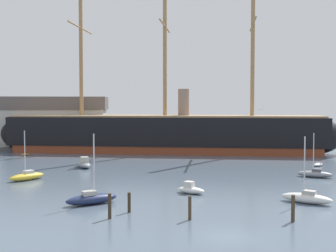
{
  "coord_description": "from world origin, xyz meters",
  "views": [
    {
      "loc": [
        -7.16,
        -31.73,
        9.84
      ],
      "look_at": [
        -1.15,
        36.96,
        6.33
      ],
      "focal_mm": 47.44,
      "sensor_mm": 36.0,
      "label": 1
    }
  ],
  "objects_px": {
    "tall_ship": "(165,133)",
    "sailboat_foreground_left": "(92,198)",
    "sailboat_mid_right": "(315,174)",
    "dinghy_far_left": "(25,155)",
    "mooring_piling_nearest": "(190,208)",
    "dinghy_alongside_stern": "(318,165)",
    "mooring_piling_left_pair": "(293,208)",
    "motorboat_distant_centre": "(172,146)",
    "seagull_in_flight": "(259,109)",
    "sailboat_mid_left": "(27,176)",
    "mooring_piling_right_pair": "(110,206)",
    "mooring_piling_midwater": "(129,202)",
    "motorboat_near_centre": "(191,189)",
    "motorboat_alongside_bow": "(84,164)",
    "sailboat_foreground_right": "(307,198)"
  },
  "relations": [
    {
      "from": "sailboat_foreground_right",
      "to": "mooring_piling_left_pair",
      "type": "xyz_separation_m",
      "value": [
        -3.9,
        -6.58,
        0.57
      ]
    },
    {
      "from": "motorboat_distant_centre",
      "to": "mooring_piling_left_pair",
      "type": "relative_size",
      "value": 1.45
    },
    {
      "from": "motorboat_near_centre",
      "to": "motorboat_distant_centre",
      "type": "height_order",
      "value": "motorboat_distant_centre"
    },
    {
      "from": "mooring_piling_nearest",
      "to": "sailboat_mid_right",
      "type": "bearing_deg",
      "value": 45.59
    },
    {
      "from": "motorboat_alongside_bow",
      "to": "dinghy_alongside_stern",
      "type": "height_order",
      "value": "motorboat_alongside_bow"
    },
    {
      "from": "motorboat_distant_centre",
      "to": "seagull_in_flight",
      "type": "relative_size",
      "value": 2.68
    },
    {
      "from": "motorboat_near_centre",
      "to": "dinghy_far_left",
      "type": "height_order",
      "value": "motorboat_near_centre"
    },
    {
      "from": "sailboat_mid_left",
      "to": "motorboat_near_centre",
      "type": "bearing_deg",
      "value": -27.26
    },
    {
      "from": "motorboat_near_centre",
      "to": "mooring_piling_midwater",
      "type": "relative_size",
      "value": 1.84
    },
    {
      "from": "mooring_piling_midwater",
      "to": "mooring_piling_left_pair",
      "type": "bearing_deg",
      "value": -17.81
    },
    {
      "from": "sailboat_foreground_left",
      "to": "motorboat_distant_centre",
      "type": "height_order",
      "value": "sailboat_foreground_left"
    },
    {
      "from": "tall_ship",
      "to": "motorboat_near_centre",
      "type": "bearing_deg",
      "value": -90.63
    },
    {
      "from": "sailboat_foreground_left",
      "to": "dinghy_alongside_stern",
      "type": "relative_size",
      "value": 2.98
    },
    {
      "from": "tall_ship",
      "to": "mooring_piling_left_pair",
      "type": "relative_size",
      "value": 33.19
    },
    {
      "from": "tall_ship",
      "to": "mooring_piling_right_pair",
      "type": "distance_m",
      "value": 51.52
    },
    {
      "from": "sailboat_foreground_left",
      "to": "mooring_piling_midwater",
      "type": "bearing_deg",
      "value": -44.42
    },
    {
      "from": "motorboat_near_centre",
      "to": "mooring_piling_midwater",
      "type": "distance_m",
      "value": 10.32
    },
    {
      "from": "seagull_in_flight",
      "to": "sailboat_foreground_left",
      "type": "bearing_deg",
      "value": -142.39
    },
    {
      "from": "sailboat_mid_left",
      "to": "mooring_piling_left_pair",
      "type": "distance_m",
      "value": 34.81
    },
    {
      "from": "dinghy_far_left",
      "to": "mooring_piling_midwater",
      "type": "height_order",
      "value": "mooring_piling_midwater"
    },
    {
      "from": "motorboat_alongside_bow",
      "to": "dinghy_far_left",
      "type": "height_order",
      "value": "motorboat_alongside_bow"
    },
    {
      "from": "sailboat_foreground_right",
      "to": "sailboat_mid_right",
      "type": "bearing_deg",
      "value": 63.89
    },
    {
      "from": "mooring_piling_nearest",
      "to": "motorboat_near_centre",
      "type": "bearing_deg",
      "value": 81.65
    },
    {
      "from": "mooring_piling_midwater",
      "to": "motorboat_alongside_bow",
      "type": "bearing_deg",
      "value": 103.58
    },
    {
      "from": "tall_ship",
      "to": "sailboat_foreground_left",
      "type": "relative_size",
      "value": 10.79
    },
    {
      "from": "sailboat_mid_right",
      "to": "dinghy_far_left",
      "type": "height_order",
      "value": "sailboat_mid_right"
    },
    {
      "from": "dinghy_alongside_stern",
      "to": "mooring_piling_left_pair",
      "type": "height_order",
      "value": "mooring_piling_left_pair"
    },
    {
      "from": "mooring_piling_midwater",
      "to": "sailboat_mid_left",
      "type": "bearing_deg",
      "value": 125.96
    },
    {
      "from": "motorboat_near_centre",
      "to": "motorboat_distant_centre",
      "type": "xyz_separation_m",
      "value": [
        2.6,
        49.17,
        0.01
      ]
    },
    {
      "from": "sailboat_foreground_right",
      "to": "motorboat_distant_centre",
      "type": "distance_m",
      "value": 55.39
    },
    {
      "from": "sailboat_foreground_right",
      "to": "sailboat_mid_right",
      "type": "xyz_separation_m",
      "value": [
        7.2,
        14.7,
        -0.06
      ]
    },
    {
      "from": "tall_ship",
      "to": "sailboat_mid_right",
      "type": "height_order",
      "value": "tall_ship"
    },
    {
      "from": "dinghy_far_left",
      "to": "mooring_piling_nearest",
      "type": "height_order",
      "value": "mooring_piling_nearest"
    },
    {
      "from": "sailboat_mid_right",
      "to": "mooring_piling_midwater",
      "type": "xyz_separation_m",
      "value": [
        -24.68,
        -16.92,
        0.41
      ]
    },
    {
      "from": "sailboat_mid_left",
      "to": "mooring_piling_right_pair",
      "type": "bearing_deg",
      "value": -60.45
    },
    {
      "from": "tall_ship",
      "to": "dinghy_alongside_stern",
      "type": "distance_m",
      "value": 31.31
    },
    {
      "from": "sailboat_mid_left",
      "to": "mooring_piling_left_pair",
      "type": "height_order",
      "value": "sailboat_mid_left"
    },
    {
      "from": "motorboat_alongside_bow",
      "to": "mooring_piling_left_pair",
      "type": "relative_size",
      "value": 1.98
    },
    {
      "from": "dinghy_far_left",
      "to": "mooring_piling_left_pair",
      "type": "bearing_deg",
      "value": -56.32
    },
    {
      "from": "dinghy_alongside_stern",
      "to": "mooring_piling_left_pair",
      "type": "distance_m",
      "value": 35.18
    },
    {
      "from": "mooring_piling_left_pair",
      "to": "mooring_piling_right_pair",
      "type": "xyz_separation_m",
      "value": [
        -15.24,
        2.25,
        -0.03
      ]
    },
    {
      "from": "sailboat_foreground_right",
      "to": "motorboat_alongside_bow",
      "type": "distance_m",
      "value": 35.71
    },
    {
      "from": "mooring_piling_right_pair",
      "to": "seagull_in_flight",
      "type": "distance_m",
      "value": 30.84
    },
    {
      "from": "dinghy_alongside_stern",
      "to": "motorboat_distant_centre",
      "type": "xyz_separation_m",
      "value": [
        -20.23,
        30.02,
        0.21
      ]
    },
    {
      "from": "sailboat_foreground_right",
      "to": "motorboat_alongside_bow",
      "type": "bearing_deg",
      "value": 132.95
    },
    {
      "from": "mooring_piling_midwater",
      "to": "seagull_in_flight",
      "type": "relative_size",
      "value": 1.5
    },
    {
      "from": "mooring_piling_left_pair",
      "to": "motorboat_distant_centre",
      "type": "bearing_deg",
      "value": 93.99
    },
    {
      "from": "mooring_piling_left_pair",
      "to": "seagull_in_flight",
      "type": "height_order",
      "value": "seagull_in_flight"
    },
    {
      "from": "sailboat_foreground_left",
      "to": "mooring_piling_nearest",
      "type": "bearing_deg",
      "value": -37.19
    },
    {
      "from": "mooring_piling_nearest",
      "to": "mooring_piling_right_pair",
      "type": "xyz_separation_m",
      "value": [
        -6.76,
        0.94,
        0.08
      ]
    }
  ]
}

